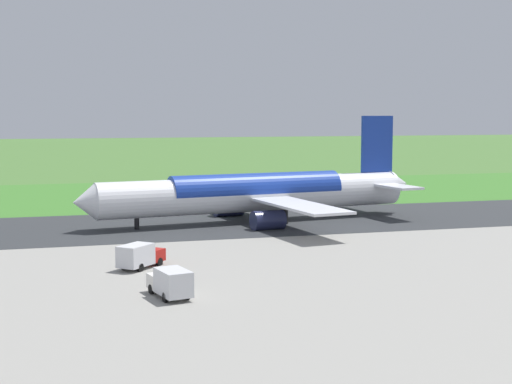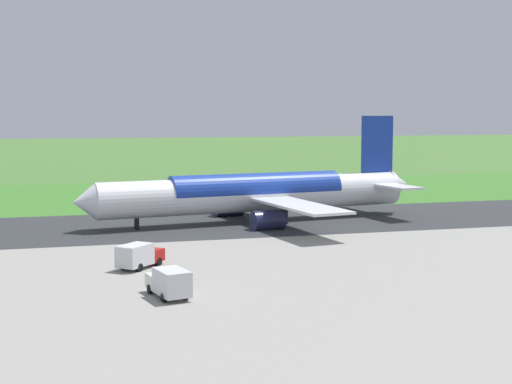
# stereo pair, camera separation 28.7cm
# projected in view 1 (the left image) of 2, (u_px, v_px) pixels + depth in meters

# --- Properties ---
(ground_plane) EXTENTS (800.00, 800.00, 0.00)m
(ground_plane) POSITION_uv_depth(u_px,v_px,m) (221.00, 223.00, 109.85)
(ground_plane) COLOR #477233
(runway_asphalt) EXTENTS (600.00, 28.63, 0.06)m
(runway_asphalt) POSITION_uv_depth(u_px,v_px,m) (221.00, 223.00, 109.84)
(runway_asphalt) COLOR #2D3033
(runway_asphalt) RESTS_ON ground
(apron_concrete) EXTENTS (440.00, 110.00, 0.05)m
(apron_concrete) POSITION_uv_depth(u_px,v_px,m) (460.00, 372.00, 46.42)
(apron_concrete) COLOR gray
(apron_concrete) RESTS_ON ground
(grass_verge_foreground) EXTENTS (600.00, 80.00, 0.04)m
(grass_verge_foreground) POSITION_uv_depth(u_px,v_px,m) (184.00, 200.00, 139.03)
(grass_verge_foreground) COLOR #3C782B
(grass_verge_foreground) RESTS_ON ground
(airliner_main) EXTENTS (54.07, 44.41, 15.88)m
(airliner_main) POSITION_uv_depth(u_px,v_px,m) (258.00, 193.00, 111.00)
(airliner_main) COLOR white
(airliner_main) RESTS_ON ground
(service_truck_baggage) EXTENTS (5.61, 5.77, 2.65)m
(service_truck_baggage) POSITION_uv_depth(u_px,v_px,m) (140.00, 256.00, 77.44)
(service_truck_baggage) COLOR #B21914
(service_truck_baggage) RESTS_ON ground
(service_truck_fuel) EXTENTS (3.45, 6.15, 2.65)m
(service_truck_fuel) POSITION_uv_depth(u_px,v_px,m) (170.00, 282.00, 65.11)
(service_truck_fuel) COLOR silver
(service_truck_fuel) RESTS_ON ground
(no_stopping_sign) EXTENTS (0.60, 0.10, 2.46)m
(no_stopping_sign) POSITION_uv_depth(u_px,v_px,m) (279.00, 188.00, 148.00)
(no_stopping_sign) COLOR slate
(no_stopping_sign) RESTS_ON ground
(traffic_cone_orange) EXTENTS (0.40, 0.40, 0.55)m
(traffic_cone_orange) POSITION_uv_depth(u_px,v_px,m) (259.00, 199.00, 138.96)
(traffic_cone_orange) COLOR orange
(traffic_cone_orange) RESTS_ON ground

